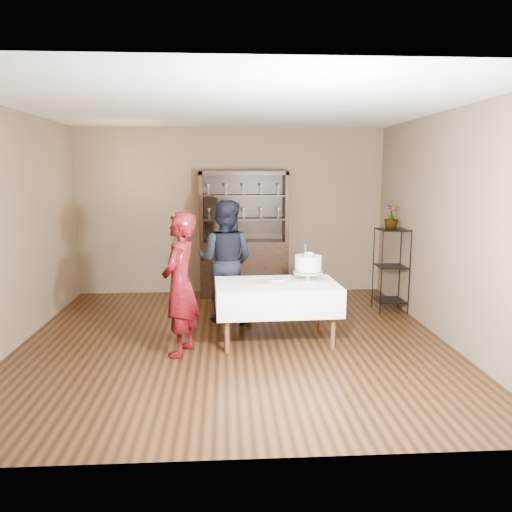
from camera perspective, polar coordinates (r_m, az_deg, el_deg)
The scene contains 14 objects.
floor at distance 6.05m, azimuth -2.47°, elevation -9.63°, with size 5.00×5.00×0.00m, color black.
ceiling at distance 5.75m, azimuth -2.68°, elevation 16.68°, with size 5.00×5.00×0.00m, color silver.
back_wall at distance 8.23m, azimuth -2.87°, elevation 5.12°, with size 5.00×0.02×2.70m, color brown.
wall_left at distance 6.23m, azimuth -26.26°, elevation 2.71°, with size 0.02×5.00×2.70m, color brown.
wall_right at distance 6.30m, azimuth 20.83°, elevation 3.14°, with size 0.02×5.00×2.70m, color brown.
china_hutch at distance 8.07m, azimuth -1.39°, elevation 0.14°, with size 1.40×0.48×2.00m.
plant_etagere at distance 7.43m, azimuth 15.18°, elevation -1.13°, with size 0.42×0.42×1.20m.
cake_table at distance 5.88m, azimuth 2.36°, elevation -4.69°, with size 1.46×0.94×0.71m.
woman at distance 5.47m, azimuth -8.67°, elevation -3.22°, with size 0.57×0.38×1.57m, color #310604.
man at distance 6.66m, azimuth -3.53°, elevation -0.57°, with size 0.79×0.62×1.63m, color black.
cake at distance 5.93m, azimuth 5.98°, elevation -1.04°, with size 0.41×0.41×0.48m.
plate_near at distance 5.77m, azimuth 0.80°, elevation -3.15°, with size 0.20×0.20×0.01m, color white.
plate_far at distance 6.00m, azimuth 2.54°, elevation -2.68°, with size 0.18×0.18×0.01m, color white.
potted_plant at distance 7.31m, azimuth 15.20°, elevation 4.31°, with size 0.19×0.19×0.34m, color #476731.
Camera 1 is at (-0.09, -5.71, 1.99)m, focal length 35.00 mm.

